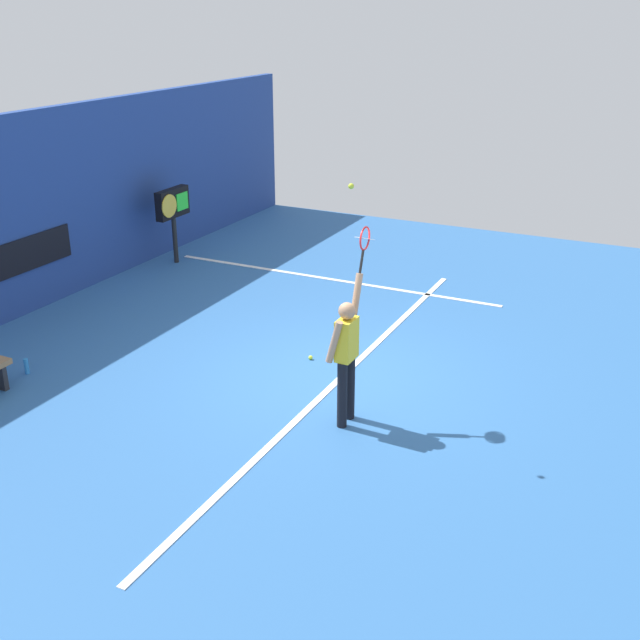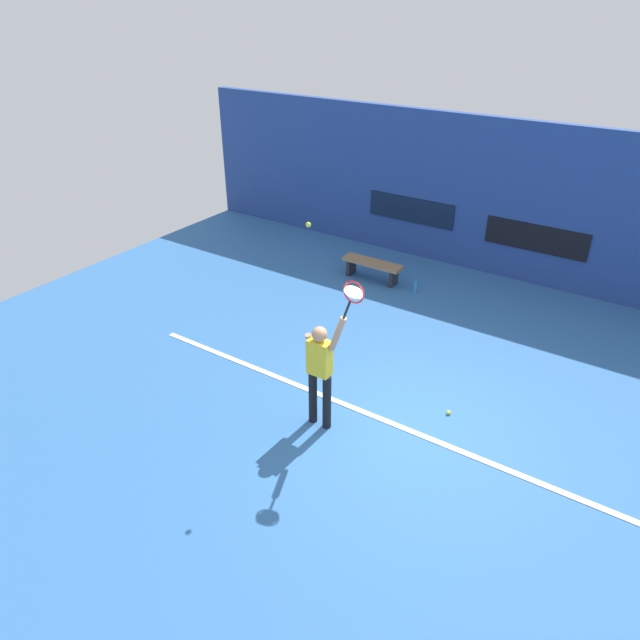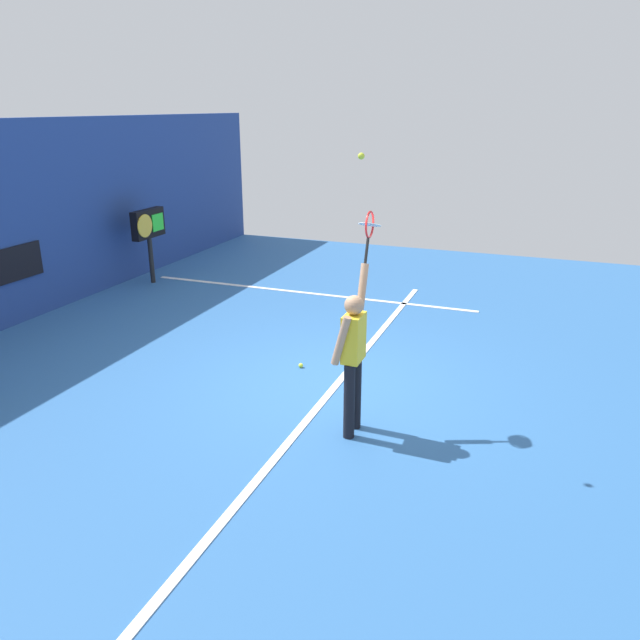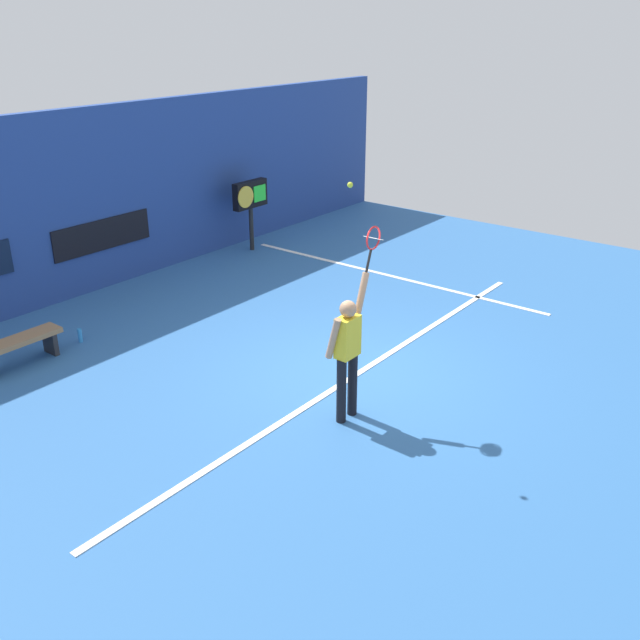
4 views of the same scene
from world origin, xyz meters
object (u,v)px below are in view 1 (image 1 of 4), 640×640
object	(u,v)px
tennis_player	(346,352)
scoreboard_clock	(173,206)
water_bottle	(27,366)
tennis_racket	(365,241)
tennis_ball	(351,186)
spare_ball	(311,358)

from	to	relation	value
tennis_player	scoreboard_clock	xyz separation A→B (m)	(4.69, 6.09, 0.22)
water_bottle	tennis_player	bearing A→B (deg)	-81.10
tennis_racket	tennis_ball	xyz separation A→B (m)	(-0.63, -0.08, 0.83)
tennis_player	water_bottle	world-z (taller)	tennis_player
tennis_player	tennis_ball	size ratio (longest dim) A/B	29.03
tennis_player	tennis_racket	size ratio (longest dim) A/B	3.15
water_bottle	spare_ball	xyz separation A→B (m)	(2.30, -3.59, -0.09)
tennis_player	spare_ball	xyz separation A→B (m)	(1.54, 1.29, -0.98)
water_bottle	tennis_ball	bearing A→B (deg)	-82.62
tennis_ball	scoreboard_clock	xyz separation A→B (m)	(4.81, 6.17, -1.96)
tennis_racket	tennis_ball	world-z (taller)	tennis_ball
tennis_player	water_bottle	bearing A→B (deg)	98.90
tennis_ball	tennis_player	bearing A→B (deg)	34.98
tennis_player	scoreboard_clock	distance (m)	7.69
scoreboard_clock	spare_ball	size ratio (longest dim) A/B	23.43
scoreboard_clock	tennis_ball	bearing A→B (deg)	-127.94
tennis_ball	water_bottle	bearing A→B (deg)	97.38
tennis_racket	tennis_ball	bearing A→B (deg)	-172.74
tennis_ball	spare_ball	xyz separation A→B (m)	(1.66, 1.38, -3.15)
tennis_racket	water_bottle	distance (m)	5.52
tennis_racket	scoreboard_clock	xyz separation A→B (m)	(4.18, 6.09, -1.12)
tennis_ball	spare_ball	distance (m)	3.82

